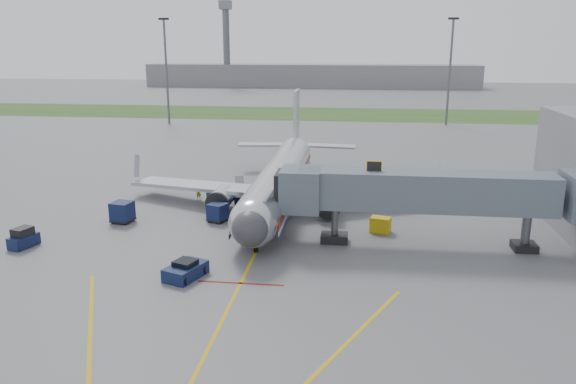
# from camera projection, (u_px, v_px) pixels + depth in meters

# --- Properties ---
(ground) EXTENTS (400.00, 400.00, 0.00)m
(ground) POSITION_uv_depth(u_px,v_px,m) (251.00, 261.00, 42.14)
(ground) COLOR #565659
(ground) RESTS_ON ground
(grass_strip) EXTENTS (300.00, 25.00, 0.01)m
(grass_strip) POSITION_uv_depth(u_px,v_px,m) (324.00, 114.00, 128.40)
(grass_strip) COLOR #2D4C1E
(grass_strip) RESTS_ON ground
(apron_markings) EXTENTS (21.52, 50.00, 0.01)m
(apron_markings) POSITION_uv_depth(u_px,v_px,m) (229.00, 306.00, 35.05)
(apron_markings) COLOR gold
(apron_markings) RESTS_ON ground
(airliner) EXTENTS (32.10, 35.67, 10.25)m
(airliner) POSITION_uv_depth(u_px,v_px,m) (279.00, 179.00, 56.07)
(airliner) COLOR silver
(airliner) RESTS_ON ground
(jet_bridge) EXTENTS (25.30, 4.00, 6.90)m
(jet_bridge) POSITION_uv_depth(u_px,v_px,m) (422.00, 192.00, 44.24)
(jet_bridge) COLOR slate
(jet_bridge) RESTS_ON ground
(light_mast_left) EXTENTS (2.00, 0.44, 20.40)m
(light_mast_left) POSITION_uv_depth(u_px,v_px,m) (166.00, 69.00, 110.01)
(light_mast_left) COLOR #595B60
(light_mast_left) RESTS_ON ground
(light_mast_right) EXTENTS (2.00, 0.44, 20.40)m
(light_mast_right) POSITION_uv_depth(u_px,v_px,m) (450.00, 69.00, 108.25)
(light_mast_right) COLOR #595B60
(light_mast_right) RESTS_ON ground
(distant_terminal) EXTENTS (120.00, 14.00, 8.00)m
(distant_terminal) POSITION_uv_depth(u_px,v_px,m) (311.00, 75.00, 205.23)
(distant_terminal) COLOR slate
(distant_terminal) RESTS_ON ground
(control_tower) EXTENTS (4.00, 4.00, 30.00)m
(control_tower) POSITION_uv_depth(u_px,v_px,m) (226.00, 38.00, 200.55)
(control_tower) COLOR #595B60
(control_tower) RESTS_ON ground
(pushback_tug) EXTENTS (2.82, 3.53, 1.28)m
(pushback_tug) POSITION_uv_depth(u_px,v_px,m) (186.00, 270.00, 39.12)
(pushback_tug) COLOR #0D1D3B
(pushback_tug) RESTS_ON ground
(baggage_tug) EXTENTS (1.81, 2.57, 1.63)m
(baggage_tug) POSITION_uv_depth(u_px,v_px,m) (23.00, 238.00, 44.91)
(baggage_tug) COLOR #0D1D3B
(baggage_tug) RESTS_ON ground
(baggage_cart_a) EXTENTS (2.19, 2.19, 1.79)m
(baggage_cart_a) POSITION_uv_depth(u_px,v_px,m) (216.00, 199.00, 55.38)
(baggage_cart_a) COLOR #0D1D3B
(baggage_cart_a) RESTS_ON ground
(baggage_cart_b) EXTENTS (2.04, 2.04, 1.68)m
(baggage_cart_b) POSITION_uv_depth(u_px,v_px,m) (218.00, 212.00, 51.29)
(baggage_cart_b) COLOR #0D1D3B
(baggage_cart_b) RESTS_ON ground
(baggage_cart_c) EXTENTS (2.06, 2.06, 1.90)m
(baggage_cart_c) POSITION_uv_depth(u_px,v_px,m) (122.00, 212.00, 51.04)
(baggage_cart_c) COLOR #0D1D3B
(baggage_cart_c) RESTS_ON ground
(belt_loader) EXTENTS (2.30, 4.50, 2.12)m
(belt_loader) POSITION_uv_depth(u_px,v_px,m) (241.00, 196.00, 57.87)
(belt_loader) COLOR #0D1D3B
(belt_loader) RESTS_ON ground
(ground_power_cart) EXTENTS (1.92, 1.54, 1.34)m
(ground_power_cart) POSITION_uv_depth(u_px,v_px,m) (380.00, 225.00, 48.46)
(ground_power_cart) COLOR gold
(ground_power_cart) RESTS_ON ground
(ramp_worker) EXTENTS (0.63, 0.54, 1.47)m
(ramp_worker) POSITION_uv_depth(u_px,v_px,m) (199.00, 193.00, 58.39)
(ramp_worker) COLOR #9DC917
(ramp_worker) RESTS_ON ground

